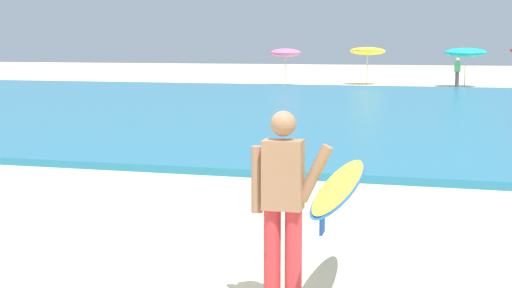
{
  "coord_description": "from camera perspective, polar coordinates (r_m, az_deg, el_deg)",
  "views": [
    {
      "loc": [
        2.94,
        -6.65,
        2.29
      ],
      "look_at": [
        0.27,
        2.19,
        1.1
      ],
      "focal_mm": 54.52,
      "sensor_mm": 36.0,
      "label": 1
    }
  ],
  "objects": [
    {
      "name": "ground_plane",
      "position": [
        7.62,
        -6.81,
        -10.19
      ],
      "size": [
        160.0,
        160.0,
        0.0
      ],
      "primitive_type": "plane",
      "color": "beige"
    },
    {
      "name": "sea",
      "position": [
        26.87,
        10.51,
        2.48
      ],
      "size": [
        120.0,
        28.0,
        0.14
      ],
      "primitive_type": "cube",
      "color": "teal",
      "rests_on": "ground"
    },
    {
      "name": "beach_umbrella_1",
      "position": [
        44.82,
        8.18,
        6.76
      ],
      "size": [
        2.04,
        2.06,
        2.18
      ],
      "color": "beige",
      "rests_on": "ground"
    },
    {
      "name": "beach_umbrella_0",
      "position": [
        43.8,
        2.15,
        6.7
      ],
      "size": [
        1.71,
        1.72,
        2.07
      ],
      "color": "beige",
      "rests_on": "ground"
    },
    {
      "name": "surfer_with_board",
      "position": [
        6.64,
        4.02,
        -3.62
      ],
      "size": [
        1.0,
        2.74,
        1.73
      ],
      "color": "red",
      "rests_on": "ground"
    },
    {
      "name": "beach_umbrella_2",
      "position": [
        43.47,
        15.12,
        6.5
      ],
      "size": [
        2.26,
        2.28,
        2.14
      ],
      "color": "beige",
      "rests_on": "ground"
    },
    {
      "name": "beachgoer_near_row_left",
      "position": [
        42.42,
        14.55,
        5.15
      ],
      "size": [
        0.32,
        0.2,
        1.58
      ],
      "color": "#383842",
      "rests_on": "ground"
    }
  ]
}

